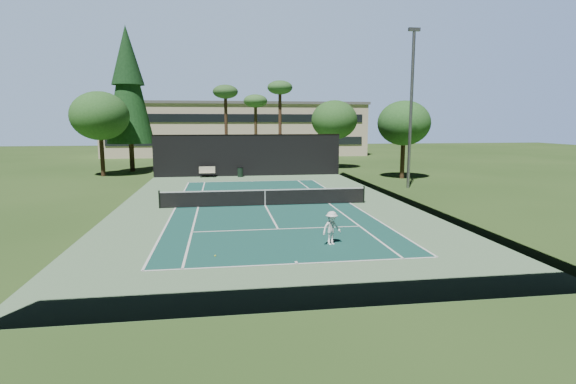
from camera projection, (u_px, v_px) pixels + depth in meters
name	position (u px, v px, depth m)	size (l,w,h in m)	color
ground	(265.00, 206.00, 28.07)	(160.00, 160.00, 0.00)	#2B4B1C
apron_slab	(265.00, 206.00, 28.07)	(18.00, 32.00, 0.01)	#628B61
court_surface	(265.00, 205.00, 28.07)	(10.97, 23.77, 0.01)	#184D44
court_lines	(265.00, 205.00, 28.06)	(11.07, 23.87, 0.01)	white
tennis_net	(265.00, 197.00, 27.98)	(12.90, 0.10, 1.10)	black
fence	(265.00, 174.00, 27.82)	(18.04, 32.05, 4.03)	black
player	(332.00, 228.00, 19.00)	(0.93, 0.54, 1.44)	white
tennis_ball_a	(215.00, 256.00, 17.35)	(0.08, 0.08, 0.08)	#BCCE2E
tennis_ball_b	(237.00, 196.00, 31.64)	(0.06, 0.06, 0.06)	#B0D02F
tennis_ball_c	(261.00, 198.00, 30.72)	(0.06, 0.06, 0.06)	#C2D02F
tennis_ball_d	(231.00, 198.00, 30.63)	(0.06, 0.06, 0.06)	#BEDC32
park_bench	(207.00, 172.00, 42.51)	(1.50, 0.45, 1.02)	beige
trash_bin	(240.00, 172.00, 42.81)	(0.56, 0.56, 0.95)	black
pine_tree	(128.00, 79.00, 46.34)	(4.80, 4.80, 15.00)	#412F1C
palm_a	(225.00, 95.00, 49.98)	(2.80, 2.80, 9.32)	#472E1E
palm_b	(255.00, 104.00, 52.57)	(2.80, 2.80, 8.42)	#43311D
palm_c	(280.00, 91.00, 49.82)	(2.80, 2.80, 9.77)	#4D3121
decid_tree_a	(334.00, 120.00, 50.21)	(5.12, 5.12, 7.62)	#4A2E20
decid_tree_b	(404.00, 123.00, 41.07)	(4.80, 4.80, 7.14)	#46321E
decid_tree_c	(100.00, 116.00, 42.72)	(5.44, 5.44, 8.09)	#402B1B
campus_building	(237.00, 129.00, 72.36)	(40.50, 12.50, 8.30)	beige
light_pole	(411.00, 105.00, 34.71)	(0.90, 0.25, 12.22)	gray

